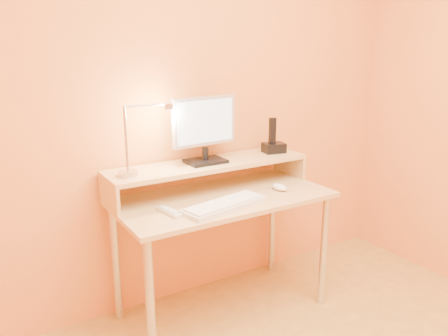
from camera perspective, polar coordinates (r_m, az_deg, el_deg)
wall_back at (r=2.61m, az=-3.88°, el=9.46°), size 3.00×0.04×2.50m
desk_leg_fl at (r=2.18m, az=-9.51°, el=-17.20°), size 0.04×0.04×0.69m
desk_leg_fr at (r=2.72m, az=12.79°, el=-10.46°), size 0.04×0.04×0.69m
desk_leg_bl at (r=2.60m, az=-13.81°, el=-11.86°), size 0.04×0.04×0.69m
desk_leg_br at (r=3.06m, az=6.25°, el=-7.17°), size 0.04×0.04×0.69m
desk_lower at (r=2.45m, az=-0.16°, el=-3.89°), size 1.20×0.60×0.02m
shelf_riser_left at (r=2.33m, az=-14.67°, el=-3.37°), size 0.02×0.30×0.14m
shelf_riser_right at (r=2.88m, az=8.36°, el=0.51°), size 0.02×0.30×0.14m
desk_shelf at (r=2.53m, az=-1.93°, el=0.49°), size 1.20×0.30×0.02m
monitor_foot at (r=2.51m, az=-2.41°, el=0.89°), size 0.22×0.16×0.02m
monitor_neck at (r=2.50m, az=-2.42°, el=1.87°), size 0.04×0.04×0.07m
monitor_panel at (r=2.47m, az=-2.58°, el=6.09°), size 0.40×0.07×0.27m
monitor_back at (r=2.49m, az=-2.84°, el=6.16°), size 0.36×0.04×0.23m
monitor_screen at (r=2.46m, az=-2.37°, el=6.03°), size 0.36×0.04×0.24m
lamp_base at (r=2.30m, az=-12.31°, el=-0.72°), size 0.10×0.10×0.02m
lamp_post at (r=2.26m, az=-12.57°, el=3.62°), size 0.01×0.01×0.33m
lamp_arm at (r=2.27m, az=-9.93°, el=8.05°), size 0.24×0.01×0.01m
lamp_head at (r=2.32m, az=-7.14°, el=7.93°), size 0.04×0.04×0.03m
lamp_bulb at (r=2.32m, az=-7.13°, el=7.54°), size 0.03×0.03×0.00m
phone_dock at (r=2.77m, az=6.46°, el=2.62°), size 0.15×0.12×0.06m
phone_handset at (r=2.74m, az=6.28°, el=4.83°), size 0.04×0.03×0.16m
phone_led at (r=2.76m, az=7.85°, el=2.52°), size 0.01×0.00×0.04m
keyboard at (r=2.27m, az=0.10°, el=-4.87°), size 0.49×0.24×0.02m
mouse at (r=2.56m, az=7.21°, el=-2.47°), size 0.07×0.11×0.04m
remote_control at (r=2.20m, az=-7.13°, el=-5.67°), size 0.07×0.17×0.02m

